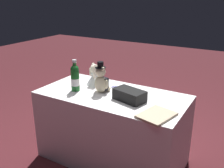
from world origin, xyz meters
TOP-DOWN VIEW (x-y plane):
  - ground_plane at (0.00, 0.00)m, footprint 12.00×12.00m
  - reception_table at (0.00, 0.00)m, footprint 1.40×0.71m
  - teddy_bear_groom at (0.11, 0.00)m, footprint 0.16×0.15m
  - teddy_bear_bride at (0.28, -0.15)m, footprint 0.21×0.23m
  - champagne_bottle at (0.35, 0.10)m, footprint 0.08×0.08m
  - signing_pen at (0.05, -0.19)m, footprint 0.11×0.10m
  - gift_case_black at (-0.21, 0.05)m, footprint 0.31×0.22m
  - guestbook at (-0.53, 0.22)m, footprint 0.28×0.33m

SIDE VIEW (x-z plane):
  - ground_plane at x=0.00m, z-range 0.00..0.00m
  - reception_table at x=0.00m, z-range 0.00..0.72m
  - signing_pen at x=0.05m, z-range 0.72..0.73m
  - guestbook at x=-0.53m, z-range 0.72..0.74m
  - gift_case_black at x=-0.21m, z-range 0.72..0.82m
  - teddy_bear_bride at x=0.28m, z-range 0.70..0.93m
  - teddy_bear_groom at x=0.11m, z-range 0.69..0.99m
  - champagne_bottle at x=0.35m, z-range 0.70..1.01m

